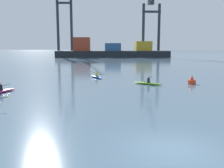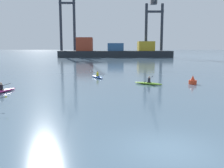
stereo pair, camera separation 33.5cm
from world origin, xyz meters
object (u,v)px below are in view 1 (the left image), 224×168
object	(u,v)px
gantry_crane_west	(64,15)
gantry_crane_west_mid	(152,20)
kayak_blue	(96,77)
kayak_magenta	(2,91)
channel_buoy	(192,81)
container_barge	(111,51)
kayak_lime	(148,83)

from	to	relation	value
gantry_crane_west	gantry_crane_west_mid	xyz separation A→B (m)	(39.09, -6.00, -2.77)
kayak_blue	kayak_magenta	bearing A→B (deg)	-127.20
channel_buoy	kayak_magenta	size ratio (longest dim) A/B	0.30
container_barge	kayak_blue	size ratio (longest dim) A/B	14.01
kayak_blue	gantry_crane_west	bearing A→B (deg)	101.44
container_barge	kayak_lime	world-z (taller)	container_barge
gantry_crane_west	kayak_blue	xyz separation A→B (m)	(16.96, -83.84, -18.60)
gantry_crane_west_mid	channel_buoy	world-z (taller)	gantry_crane_west_mid
kayak_magenta	kayak_blue	distance (m)	13.96
container_barge	kayak_magenta	bearing A→B (deg)	-98.76
channel_buoy	kayak_lime	bearing A→B (deg)	-177.15
kayak_magenta	kayak_lime	xyz separation A→B (m)	(14.47, 4.71, 0.00)
gantry_crane_west	kayak_blue	size ratio (longest dim) A/B	11.24
gantry_crane_west	kayak_magenta	xyz separation A→B (m)	(8.52, -94.96, -18.60)
container_barge	gantry_crane_west_mid	bearing A→B (deg)	20.08
channel_buoy	kayak_magenta	bearing A→B (deg)	-165.79
gantry_crane_west_mid	container_barge	bearing A→B (deg)	-159.92
kayak_magenta	channel_buoy	bearing A→B (deg)	14.21
container_barge	kayak_magenta	world-z (taller)	container_barge
container_barge	channel_buoy	distance (m)	77.80
kayak_blue	gantry_crane_west_mid	bearing A→B (deg)	74.13
channel_buoy	kayak_blue	size ratio (longest dim) A/B	0.30
gantry_crane_west	gantry_crane_west_mid	distance (m)	39.65
container_barge	gantry_crane_west	xyz separation A→B (m)	(-21.23, 12.53, 16.32)
kayak_magenta	kayak_lime	size ratio (longest dim) A/B	1.07
kayak_blue	container_barge	bearing A→B (deg)	86.58
gantry_crane_west	channel_buoy	size ratio (longest dim) A/B	37.41
gantry_crane_west	kayak_magenta	bearing A→B (deg)	-84.87
container_barge	kayak_lime	distance (m)	77.77
gantry_crane_west_mid	kayak_blue	size ratio (longest dim) A/B	9.35
gantry_crane_west	kayak_blue	world-z (taller)	gantry_crane_west
gantry_crane_west	kayak_blue	bearing A→B (deg)	-78.56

